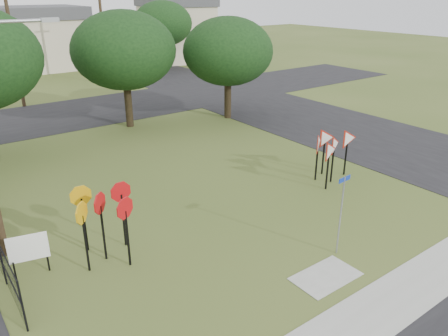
# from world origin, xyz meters

# --- Properties ---
(ground) EXTENTS (140.00, 140.00, 0.00)m
(ground) POSITION_xyz_m (0.00, 0.00, 0.00)
(ground) COLOR #3E501E
(sidewalk) EXTENTS (30.00, 1.60, 0.02)m
(sidewalk) POSITION_xyz_m (0.00, -4.20, 0.01)
(sidewalk) COLOR #989990
(sidewalk) RESTS_ON ground
(street_right) EXTENTS (8.00, 50.00, 0.02)m
(street_right) POSITION_xyz_m (12.00, 10.00, 0.01)
(street_right) COLOR black
(street_right) RESTS_ON ground
(street_far) EXTENTS (60.00, 8.00, 0.02)m
(street_far) POSITION_xyz_m (0.00, 20.00, 0.01)
(street_far) COLOR black
(street_far) RESTS_ON ground
(curb_pad) EXTENTS (2.00, 1.20, 0.02)m
(curb_pad) POSITION_xyz_m (0.00, -2.40, 0.01)
(curb_pad) COLOR #989990
(curb_pad) RESTS_ON ground
(street_name_sign) EXTENTS (0.55, 0.06, 2.65)m
(street_name_sign) POSITION_xyz_m (1.24, -1.75, 1.54)
(street_name_sign) COLOR #909498
(street_name_sign) RESTS_ON ground
(stop_sign_cluster) EXTENTS (2.09, 1.78, 2.29)m
(stop_sign_cluster) POSITION_xyz_m (-4.73, 2.36, 1.71)
(stop_sign_cluster) COLOR black
(stop_sign_cluster) RESTS_ON ground
(yield_sign_cluster) EXTENTS (2.82, 1.48, 2.20)m
(yield_sign_cluster) POSITION_xyz_m (5.48, 2.30, 1.63)
(yield_sign_cluster) COLOR black
(yield_sign_cluster) RESTS_ON ground
(info_board) EXTENTS (1.09, 0.28, 1.38)m
(info_board) POSITION_xyz_m (-6.88, 2.75, 0.92)
(info_board) COLOR black
(info_board) RESTS_ON ground
(far_pole_a) EXTENTS (1.40, 0.24, 9.00)m
(far_pole_a) POSITION_xyz_m (-2.00, 24.00, 4.60)
(far_pole_a) COLOR #3F2F1D
(far_pole_a) RESTS_ON ground
(far_pole_b) EXTENTS (1.40, 0.24, 8.50)m
(far_pole_b) POSITION_xyz_m (6.00, 28.00, 4.35)
(far_pole_b) COLOR #3F2F1D
(far_pole_b) RESTS_ON ground
(house_mid) EXTENTS (8.40, 8.40, 6.20)m
(house_mid) POSITION_xyz_m (4.00, 40.00, 3.15)
(house_mid) COLOR beige
(house_mid) RESTS_ON ground
(house_right) EXTENTS (8.30, 8.30, 7.20)m
(house_right) POSITION_xyz_m (18.00, 36.00, 3.65)
(house_right) COLOR beige
(house_right) RESTS_ON ground
(tree_near_mid) EXTENTS (6.00, 6.00, 6.80)m
(tree_near_mid) POSITION_xyz_m (2.00, 15.00, 4.54)
(tree_near_mid) COLOR #2D2313
(tree_near_mid) RESTS_ON ground
(tree_near_right) EXTENTS (5.60, 5.60, 6.33)m
(tree_near_right) POSITION_xyz_m (8.00, 13.00, 4.22)
(tree_near_right) COLOR #2D2313
(tree_near_right) RESTS_ON ground
(tree_far_right) EXTENTS (6.00, 6.00, 6.80)m
(tree_far_right) POSITION_xyz_m (14.00, 32.00, 4.54)
(tree_far_right) COLOR #2D2313
(tree_far_right) RESTS_ON ground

